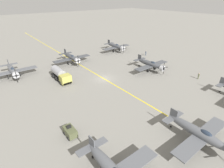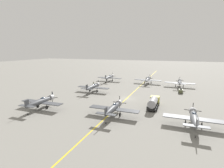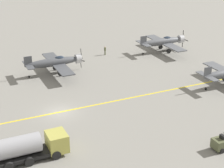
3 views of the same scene
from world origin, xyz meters
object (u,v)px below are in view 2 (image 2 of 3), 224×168
at_px(fuel_tanker, 153,102).
at_px(airplane_near_center, 113,108).
at_px(airplane_far_right, 180,82).
at_px(ground_crew_inspecting, 52,94).
at_px(ground_crew_walking, 94,83).
at_px(airplane_near_right, 194,118).
at_px(airplane_far_center, 148,79).
at_px(airplane_near_left, 41,102).
at_px(tow_tractor, 181,91).
at_px(airplane_far_left, 109,77).
at_px(airplane_mid_left, 93,87).

bearing_deg(fuel_tanker, airplane_near_center, -129.01).
distance_m(airplane_far_right, ground_crew_inspecting, 49.99).
distance_m(fuel_tanker, ground_crew_walking, 35.75).
distance_m(airplane_near_right, ground_crew_walking, 48.89).
bearing_deg(airplane_far_center, ground_crew_inspecting, -131.53).
distance_m(airplane_near_left, airplane_far_center, 48.96).
distance_m(airplane_near_right, tow_tractor, 29.47).
bearing_deg(fuel_tanker, tow_tractor, 70.55).
distance_m(airplane_far_center, airplane_near_right, 45.45).
distance_m(airplane_far_left, ground_crew_walking, 11.66).
relative_size(airplane_near_center, ground_crew_inspecting, 6.80).
xyz_separation_m(airplane_near_right, fuel_tanker, (-9.24, 9.50, -0.50)).
bearing_deg(airplane_far_left, airplane_near_center, -70.38).
height_order(airplane_far_right, tow_tractor, airplane_far_right).
height_order(airplane_far_center, fuel_tanker, airplane_far_center).
xyz_separation_m(airplane_near_right, ground_crew_inspecting, (-41.96, 8.76, -1.05)).
distance_m(airplane_far_right, airplane_near_right, 39.76).
relative_size(airplane_mid_left, fuel_tanker, 1.50).
relative_size(airplane_near_left, airplane_far_right, 1.00).
xyz_separation_m(airplane_near_center, airplane_far_right, (14.41, 39.87, 0.00)).
bearing_deg(airplane_near_right, airplane_near_left, 171.66).
distance_m(airplane_near_center, fuel_tanker, 12.49).
distance_m(airplane_mid_left, ground_crew_inspecting, 14.32).
relative_size(airplane_near_right, ground_crew_walking, 7.17).
bearing_deg(airplane_near_center, airplane_near_right, 10.48).
bearing_deg(ground_crew_inspecting, airplane_mid_left, 47.67).
relative_size(airplane_near_center, airplane_far_center, 1.00).
height_order(airplane_near_left, ground_crew_walking, airplane_near_left).
bearing_deg(tow_tractor, airplane_mid_left, -161.56).
xyz_separation_m(tow_tractor, ground_crew_walking, (-35.69, 1.48, 0.12)).
bearing_deg(airplane_mid_left, airplane_far_left, 101.36).
relative_size(airplane_near_left, ground_crew_inspecting, 6.80).
relative_size(airplane_far_center, tow_tractor, 4.62).
xyz_separation_m(airplane_far_right, tow_tractor, (0.46, -10.32, -1.22)).
xyz_separation_m(airplane_far_right, ground_crew_inspecting, (-39.27, -30.91, -1.05)).
bearing_deg(airplane_near_left, ground_crew_walking, 83.50).
bearing_deg(ground_crew_walking, airplane_far_center, 28.16).
bearing_deg(fuel_tanker, ground_crew_inspecting, -178.70).
height_order(airplane_near_center, tow_tractor, airplane_near_center).
relative_size(airplane_far_left, airplane_far_center, 1.00).
relative_size(airplane_near_center, ground_crew_walking, 7.17).
xyz_separation_m(airplane_far_left, airplane_near_right, (34.99, -42.07, 0.00)).
height_order(tow_tractor, ground_crew_inspecting, tow_tractor).
distance_m(fuel_tanker, ground_crew_inspecting, 32.73).
distance_m(airplane_far_right, airplane_far_center, 13.82).
xyz_separation_m(airplane_far_left, airplane_mid_left, (2.64, -22.75, 0.00)).
height_order(ground_crew_walking, ground_crew_inspecting, ground_crew_inspecting).
xyz_separation_m(airplane_far_right, airplane_far_center, (-13.54, 2.78, 0.00)).
distance_m(fuel_tanker, tow_tractor, 21.07).
height_order(airplane_far_right, ground_crew_walking, airplane_far_right).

